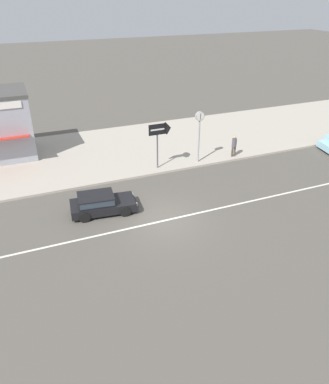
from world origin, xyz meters
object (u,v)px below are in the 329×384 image
at_px(arrow_signboard, 166,130).
at_px(pedestrian_near_clock, 234,145).
at_px(hatchback_black_1, 101,203).
at_px(street_clock, 199,125).

distance_m(arrow_signboard, pedestrian_near_clock, 5.51).
bearing_deg(arrow_signboard, hatchback_black_1, -144.52).
bearing_deg(street_clock, arrow_signboard, 177.44).
height_order(street_clock, pedestrian_near_clock, street_clock).
relative_size(arrow_signboard, pedestrian_near_clock, 2.01).
xyz_separation_m(hatchback_black_1, street_clock, (7.91, 3.81, 2.23)).
bearing_deg(arrow_signboard, street_clock, -2.56).
distance_m(hatchback_black_1, pedestrian_near_clock, 11.35).
bearing_deg(pedestrian_near_clock, hatchback_black_1, -161.06).
bearing_deg(pedestrian_near_clock, arrow_signboard, 177.44).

